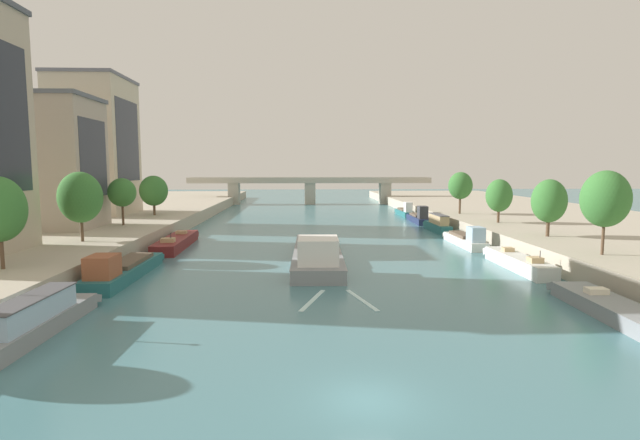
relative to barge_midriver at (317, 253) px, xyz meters
The scene contains 24 objects.
ground_plane 29.82m from the barge_midriver, 88.03° to the right, with size 400.00×400.00×0.00m, color teal.
quay_left 44.89m from the barge_midriver, 145.83° to the left, with size 36.00×170.00×2.10m, color #B2A893.
quay_right 46.60m from the barge_midriver, 32.76° to the left, with size 36.00×170.00×2.10m, color #B2A893.
barge_midriver is the anchor object (origin of this frame).
wake_behind_barge 14.26m from the barge_midriver, 86.23° to the right, with size 5.60×5.96×0.03m.
moored_boat_left_upstream 27.01m from the barge_midriver, 129.20° to the right, with size 2.27×12.17×2.40m.
moored_boat_left_gap_after 18.50m from the barge_midriver, 159.00° to the right, with size 2.94×14.54×2.86m.
moored_boat_left_midway 19.92m from the barge_midriver, 147.92° to the left, with size 3.06×15.09×2.36m.
moored_boat_right_midway 27.06m from the barge_midriver, 46.48° to the right, with size 3.24×14.09×2.13m.
moored_boat_right_end 19.54m from the barge_midriver, 11.03° to the right, with size 2.14×12.53×2.40m.
moored_boat_right_downstream 21.51m from the barge_midriver, 28.35° to the left, with size 2.20×11.83×2.77m.
moored_boat_right_lone 30.33m from the barge_midriver, 50.84° to the left, with size 1.83×10.10×2.71m.
moored_boat_right_far 40.62m from the barge_midriver, 61.76° to the left, with size 2.31×11.75×3.21m.
moored_boat_right_gap_after 52.29m from the barge_midriver, 68.07° to the left, with size 1.90×10.58×2.96m.
tree_left_past_mid 24.99m from the barge_midriver, behind, with size 4.36×4.36×7.19m.
tree_left_far 30.42m from the barge_midriver, 147.30° to the left, with size 3.61×3.61×6.23m.
tree_left_distant 39.45m from the barge_midriver, 129.96° to the left, with size 4.44×4.44×6.34m.
tree_right_nearest 26.67m from the barge_midriver, 17.95° to the right, with size 4.05×4.05×7.38m.
tree_right_second 26.47m from the barge_midriver, ahead, with size 3.75×3.75×6.34m.
tree_right_third 31.30m from the barge_midriver, 33.52° to the left, with size 3.57×3.57×6.03m.
tree_right_by_lamp 39.50m from the barge_midriver, 50.76° to the left, with size 3.90×3.90×6.89m.
building_left_corner 38.74m from the barge_midriver, 159.06° to the left, with size 15.65×10.12×16.51m.
building_left_middle 49.59m from the barge_midriver, 136.94° to the left, with size 10.89×13.25×22.27m.
bridge_far 81.21m from the barge_midriver, 89.28° to the left, with size 64.33×4.40×7.12m.
Camera 1 is at (-2.83, -19.38, 9.71)m, focal length 27.40 mm.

